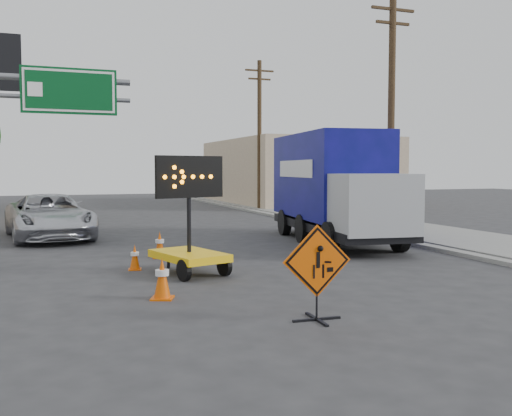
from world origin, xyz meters
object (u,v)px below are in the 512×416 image
arrow_board (189,248)px  pickup_truck (49,216)px  construction_sign (317,270)px  box_truck (333,193)px

arrow_board → pickup_truck: bearing=93.0°
arrow_board → pickup_truck: (-3.12, 8.63, 0.17)m
construction_sign → box_truck: 10.41m
arrow_board → box_truck: box_truck is taller
arrow_board → pickup_truck: arrow_board is taller
construction_sign → pickup_truck: size_ratio=0.28×
arrow_board → box_truck: bearing=17.7°
pickup_truck → box_truck: bearing=-32.7°
construction_sign → arrow_board: size_ratio=0.57×
construction_sign → pickup_truck: 14.09m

